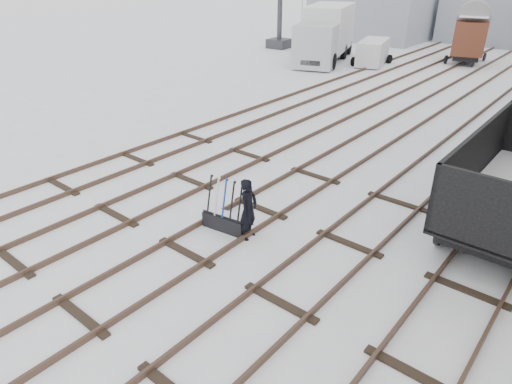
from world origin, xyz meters
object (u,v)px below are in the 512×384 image
at_px(worker, 248,209).
at_px(box_van_wagon, 470,35).
at_px(panel_van, 373,52).
at_px(crane, 281,20).
at_px(ground_frame, 226,220).
at_px(lorry, 325,33).

relative_size(worker, box_van_wagon, 0.36).
bearing_deg(panel_van, worker, -86.61).
height_order(worker, box_van_wagon, box_van_wagon).
height_order(box_van_wagon, crane, crane).
xyz_separation_m(worker, panel_van, (-7.93, 22.87, 0.02)).
xyz_separation_m(ground_frame, crane, (-16.40, 24.46, 1.90)).
bearing_deg(ground_frame, worker, -0.34).
height_order(ground_frame, worker, worker).
height_order(worker, crane, crane).
bearing_deg(ground_frame, crane, 115.89).
distance_m(ground_frame, box_van_wagon, 28.14).
bearing_deg(box_van_wagon, lorry, -159.18).
bearing_deg(crane, ground_frame, -59.75).
distance_m(ground_frame, panel_van, 24.07).
height_order(ground_frame, crane, crane).
bearing_deg(lorry, ground_frame, -83.32).
xyz_separation_m(ground_frame, panel_van, (-7.18, 22.97, 0.59)).
height_order(ground_frame, lorry, lorry).
xyz_separation_m(worker, lorry, (-11.28, 21.82, 1.10)).
bearing_deg(ground_frame, panel_van, 99.41).
distance_m(lorry, crane, 6.40).
bearing_deg(lorry, crane, 137.61).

